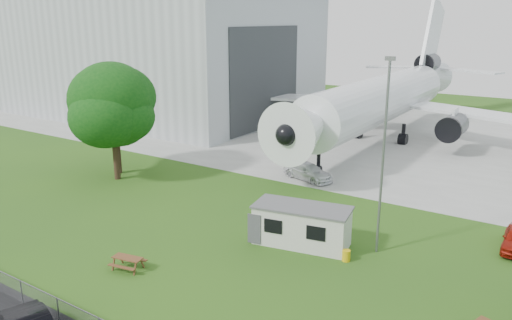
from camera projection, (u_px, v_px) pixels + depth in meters
The scene contains 10 objects.
ground at pixel (213, 257), 30.79m from camera, with size 160.00×160.00×0.00m, color #386819.
concrete_apron at pixel (404, 138), 61.34m from camera, with size 120.00×46.00×0.03m, color #B7B7B2.
hangar at pixel (162, 51), 77.21m from camera, with size 43.00×31.00×18.55m.
airliner at pixel (385, 96), 59.24m from camera, with size 46.36×47.73×17.69m.
site_cabin at pixel (302, 225), 32.18m from camera, with size 6.94×3.79×2.62m.
picnic_west at pixel (128, 269), 29.28m from camera, with size 1.80×1.50×0.76m, color brown, non-canonical shape.
lamp_mast at pixel (383, 160), 29.81m from camera, with size 0.16×0.16×12.00m, color slate.
tree_west_big at pixel (113, 95), 45.49m from camera, with size 8.49×8.49×11.70m.
tree_west_small at pixel (113, 120), 44.30m from camera, with size 6.87×6.87×8.91m.
car_apron_van at pixel (308, 172), 45.45m from camera, with size 2.06×5.07×1.47m, color white.
Camera 1 is at (17.58, -21.93, 14.16)m, focal length 35.00 mm.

